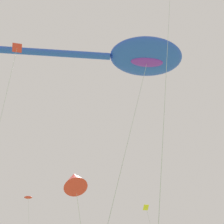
{
  "coord_description": "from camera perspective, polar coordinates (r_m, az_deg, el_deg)",
  "views": [
    {
      "loc": [
        -5.23,
        1.56,
        1.85
      ],
      "look_at": [
        0.03,
        9.3,
        10.67
      ],
      "focal_mm": 37.16,
      "sensor_mm": 36.0,
      "label": 1
    }
  ],
  "objects": [
    {
      "name": "small_kite_streamer_purple",
      "position": [
        32.28,
        -19.92,
        -19.44
      ],
      "size": [
        3.8,
        2.47,
        13.97
      ],
      "rotation": [
        0.0,
        0.0,
        -0.65
      ],
      "color": "red",
      "rests_on": "ground"
    },
    {
      "name": "small_kite_diamond_red",
      "position": [
        23.09,
        9.01,
        -24.33
      ],
      "size": [
        0.65,
        2.25,
        10.4
      ],
      "rotation": [
        0.0,
        0.0,
        1.27
      ],
      "color": "yellow",
      "rests_on": "ground"
    },
    {
      "name": "small_kite_box_yellow",
      "position": [
        14.81,
        -23.44,
        9.29
      ],
      "size": [
        2.75,
        2.91,
        14.83
      ],
      "rotation": [
        0.0,
        0.0,
        1.05
      ],
      "color": "red",
      "rests_on": "ground"
    },
    {
      "name": "big_show_kite",
      "position": [
        19.38,
        6.89,
        13.25
      ],
      "size": [
        13.55,
        9.02,
        18.72
      ],
      "rotation": [
        0.0,
        0.0,
        -0.52
      ],
      "color": "blue",
      "rests_on": "ground"
    },
    {
      "name": "small_kite_stunt_black",
      "position": [
        11.79,
        -9.14,
        -16.24
      ],
      "size": [
        3.12,
        1.7,
        7.81
      ],
      "rotation": [
        0.0,
        0.0,
        3.09
      ],
      "color": "red",
      "rests_on": "ground"
    }
  ]
}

